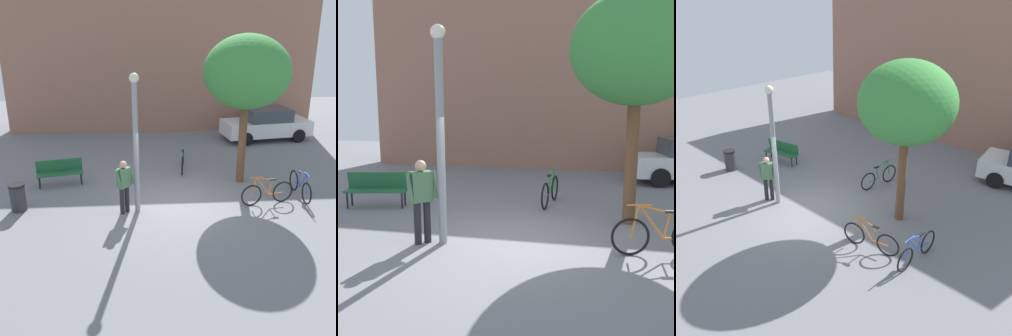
{
  "view_description": "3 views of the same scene",
  "coord_description": "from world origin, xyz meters",
  "views": [
    {
      "loc": [
        -1.15,
        -11.48,
        5.52
      ],
      "look_at": [
        -0.26,
        0.91,
        0.88
      ],
      "focal_mm": 42.33,
      "sensor_mm": 36.0,
      "label": 1
    },
    {
      "loc": [
        1.55,
        -7.65,
        2.79
      ],
      "look_at": [
        -0.32,
        0.97,
        1.32
      ],
      "focal_mm": 42.93,
      "sensor_mm": 36.0,
      "label": 2
    },
    {
      "loc": [
        8.49,
        -7.2,
        6.81
      ],
      "look_at": [
        0.27,
        1.32,
        1.28
      ],
      "focal_mm": 40.29,
      "sensor_mm": 36.0,
      "label": 3
    }
  ],
  "objects": [
    {
      "name": "ground_plane",
      "position": [
        0.0,
        0.0,
        0.0
      ],
      "size": [
        36.0,
        36.0,
        0.0
      ],
      "primitive_type": "plane",
      "color": "slate"
    },
    {
      "name": "building_facade",
      "position": [
        0.0,
        9.84,
        3.61
      ],
      "size": [
        15.77,
        2.0,
        7.23
      ],
      "primitive_type": "cube",
      "color": "#9E6B56",
      "rests_on": "ground_plane"
    },
    {
      "name": "lamppost",
      "position": [
        -1.3,
        -0.43,
        2.35
      ],
      "size": [
        0.28,
        0.28,
        4.19
      ],
      "color": "gray",
      "rests_on": "ground_plane"
    },
    {
      "name": "person_by_lamppost",
      "position": [
        -1.68,
        -0.53,
        0.97
      ],
      "size": [
        0.58,
        0.58,
        1.67
      ],
      "color": "#232328",
      "rests_on": "ground_plane"
    },
    {
      "name": "park_bench",
      "position": [
        -4.05,
        1.88,
        0.55
      ],
      "size": [
        1.66,
        0.8,
        0.92
      ],
      "color": "#236038",
      "rests_on": "ground_plane"
    },
    {
      "name": "plaza_tree",
      "position": [
        2.42,
        1.71,
        3.89
      ],
      "size": [
        2.9,
        2.9,
        5.15
      ],
      "color": "brown",
      "rests_on": "ground_plane"
    },
    {
      "name": "bicycle_green",
      "position": [
        0.47,
        3.06,
        0.38
      ],
      "size": [
        0.29,
        1.8,
        0.97
      ],
      "color": "black",
      "rests_on": "ground_plane"
    },
    {
      "name": "bicycle_orange",
      "position": [
        2.81,
        -0.22,
        0.38
      ],
      "size": [
        1.78,
        0.41,
        0.97
      ],
      "color": "black",
      "rests_on": "ground_plane"
    }
  ]
}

